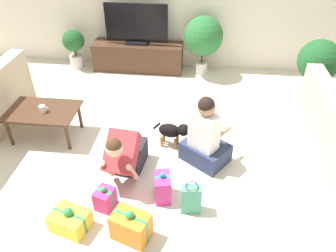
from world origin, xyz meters
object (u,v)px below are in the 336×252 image
(tv, at_px, (136,26))
(gift_box_b, at_px, (131,226))
(potted_plant_back_left, at_px, (74,45))
(person_kneeling, at_px, (126,154))
(gift_box_d, at_px, (105,199))
(gift_box_c, at_px, (163,187))
(gift_bag_a, at_px, (191,199))
(tv_console, at_px, (138,57))
(gift_box_a, at_px, (70,220))
(dog, at_px, (174,131))
(potted_plant_back_right, at_px, (203,37))
(person_sitting, at_px, (205,139))
(potted_plant_corner_right, at_px, (318,65))
(mug, at_px, (43,109))
(coffee_table, at_px, (43,113))

(tv, height_order, gift_box_b, tv)
(potted_plant_back_left, height_order, person_kneeling, person_kneeling)
(person_kneeling, relative_size, gift_box_d, 2.67)
(potted_plant_back_left, bearing_deg, gift_box_b, -63.60)
(gift_box_c, xyz_separation_m, gift_bag_a, (0.31, -0.14, 0.02))
(tv_console, bearing_deg, potted_plant_back_left, -177.50)
(tv, bearing_deg, gift_box_a, -90.34)
(dog, bearing_deg, tv, 31.70)
(tv, height_order, gift_box_d, tv)
(potted_plant_back_right, relative_size, gift_box_d, 3.56)
(tv_console, xyz_separation_m, potted_plant_back_left, (-1.14, -0.05, 0.19))
(potted_plant_back_left, distance_m, person_sitting, 3.34)
(dog, relative_size, gift_box_a, 1.18)
(potted_plant_corner_right, relative_size, dog, 2.08)
(potted_plant_corner_right, bearing_deg, gift_box_c, -132.92)
(dog, distance_m, mug, 1.68)
(tv, bearing_deg, dog, -68.28)
(gift_bag_a, height_order, mug, mug)
(potted_plant_corner_right, xyz_separation_m, dog, (-1.95, -1.25, -0.41))
(coffee_table, distance_m, gift_box_a, 1.64)
(gift_box_c, relative_size, gift_box_d, 1.23)
(potted_plant_corner_right, height_order, potted_plant_back_left, potted_plant_corner_right)
(gift_bag_a, xyz_separation_m, mug, (-1.94, 1.01, 0.29))
(person_kneeling, height_order, gift_box_a, person_kneeling)
(gift_box_d, bearing_deg, gift_box_b, -43.66)
(dog, height_order, gift_box_c, dog)
(person_kneeling, bearing_deg, potted_plant_back_left, 125.76)
(tv_console, height_order, person_sitting, person_sitting)
(potted_plant_back_right, distance_m, gift_bag_a, 3.15)
(tv_console, xyz_separation_m, gift_bag_a, (1.13, -3.16, -0.08))
(gift_box_d, bearing_deg, tv_console, 94.41)
(tv_console, xyz_separation_m, potted_plant_corner_right, (2.80, -0.89, 0.40))
(coffee_table, xyz_separation_m, gift_box_a, (0.82, -1.40, -0.26))
(mug, bearing_deg, potted_plant_corner_right, 19.21)
(person_kneeling, relative_size, dog, 1.57)
(person_kneeling, xyz_separation_m, mug, (-1.18, 0.58, 0.14))
(tv, distance_m, gift_box_c, 3.20)
(tv, relative_size, gift_box_d, 3.74)
(tv, distance_m, potted_plant_corner_right, 2.95)
(coffee_table, height_order, gift_box_c, coffee_table)
(potted_plant_back_right, height_order, gift_box_d, potted_plant_back_right)
(person_kneeling, height_order, mug, person_kneeling)
(gift_box_b, distance_m, gift_box_c, 0.57)
(gift_box_c, relative_size, mug, 2.96)
(potted_plant_back_left, distance_m, gift_box_a, 3.65)
(potted_plant_back_left, bearing_deg, tv_console, 2.50)
(potted_plant_back_right, relative_size, potted_plant_corner_right, 1.01)
(potted_plant_back_left, distance_m, gift_box_c, 3.57)
(potted_plant_corner_right, xyz_separation_m, mug, (-3.61, -1.26, -0.19))
(gift_box_a, relative_size, gift_box_d, 1.44)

